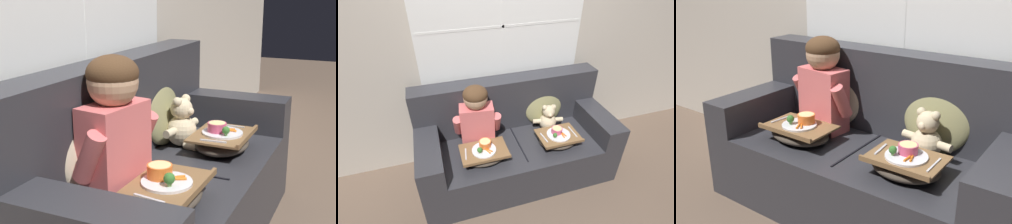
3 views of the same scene
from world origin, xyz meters
The scene contains 7 objects.
couch centered at (0.00, 0.07, 0.36)m, with size 1.94×0.86×1.00m.
throw_pillow_behind_child centered at (-0.38, 0.23, 0.66)m, with size 0.44×0.21×0.45m.
throw_pillow_behind_teddy centered at (0.38, 0.23, 0.66)m, with size 0.43×0.21×0.45m.
child_figure centered at (-0.38, 0.09, 0.80)m, with size 0.47×0.24×0.64m.
teddy_bear centered at (0.37, 0.09, 0.58)m, with size 0.32×0.23×0.30m.
lap_tray_child centered at (-0.37, -0.16, 0.51)m, with size 0.43×0.30×0.17m.
lap_tray_teddy centered at (0.37, -0.16, 0.51)m, with size 0.40×0.31×0.17m.
Camera 1 is at (-2.03, -0.92, 1.36)m, focal length 50.00 mm.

